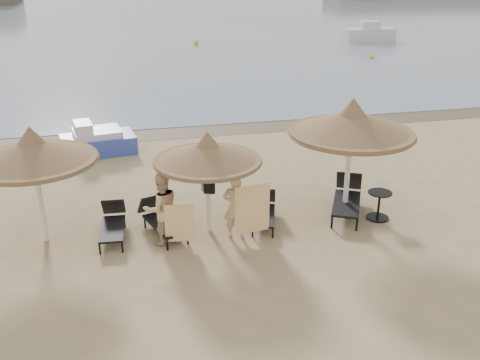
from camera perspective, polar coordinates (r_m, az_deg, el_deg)
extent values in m
plane|color=tan|center=(11.91, -3.26, -8.41)|extent=(160.00, 160.00, 0.00)
cube|color=slate|center=(90.31, -12.48, 18.21)|extent=(200.00, 140.00, 0.03)
cube|color=brown|center=(20.49, -7.79, 4.99)|extent=(200.00, 1.60, 0.01)
cube|color=silver|center=(44.98, 13.53, 14.81)|extent=(4.00, 1.60, 1.00)
cube|color=silver|center=(44.90, 13.62, 15.75)|extent=(1.50, 1.00, 0.60)
cylinder|color=silver|center=(13.00, -20.51, -2.08)|extent=(0.12, 0.12, 2.03)
cone|color=olive|center=(12.57, -21.26, 3.02)|extent=(2.81, 2.81, 0.53)
cone|color=olive|center=(12.48, -21.47, 4.40)|extent=(0.68, 0.68, 0.44)
cylinder|color=olive|center=(12.65, -21.10, 1.95)|extent=(2.75, 2.75, 0.10)
cylinder|color=silver|center=(12.68, -3.38, -1.71)|extent=(0.10, 0.10, 1.84)
cone|color=olive|center=(12.27, -3.50, 3.03)|extent=(2.54, 2.54, 0.48)
cone|color=olive|center=(12.17, -3.53, 4.31)|extent=(0.61, 0.61, 0.39)
cylinder|color=olive|center=(12.34, -3.48, 2.03)|extent=(2.49, 2.49, 0.09)
cylinder|color=silver|center=(13.64, 11.39, 0.61)|extent=(0.13, 0.13, 2.25)
cone|color=olive|center=(13.21, 11.84, 6.08)|extent=(3.10, 3.10, 0.59)
cone|color=olive|center=(13.11, 11.96, 7.56)|extent=(0.75, 0.75, 0.48)
cylinder|color=olive|center=(13.29, 11.74, 4.93)|extent=(3.04, 3.04, 0.11)
cylinder|color=black|center=(12.41, -14.72, -7.17)|extent=(0.04, 0.04, 0.25)
cylinder|color=black|center=(12.36, -12.43, -7.06)|extent=(0.04, 0.04, 0.25)
cylinder|color=black|center=(13.50, -14.29, -4.59)|extent=(0.04, 0.04, 0.25)
cylinder|color=black|center=(13.45, -12.20, -4.48)|extent=(0.04, 0.04, 0.25)
cube|color=black|center=(12.89, -13.45, -5.09)|extent=(0.64, 1.35, 0.05)
cube|color=black|center=(13.50, -13.33, -2.79)|extent=(0.57, 0.41, 0.50)
cylinder|color=black|center=(12.27, -7.75, -6.91)|extent=(0.05, 0.05, 0.26)
cylinder|color=black|center=(12.46, -5.59, -6.31)|extent=(0.05, 0.05, 0.26)
cylinder|color=black|center=(13.33, -10.10, -4.54)|extent=(0.05, 0.05, 0.26)
cylinder|color=black|center=(13.50, -8.08, -4.03)|extent=(0.05, 0.05, 0.26)
cube|color=black|center=(12.85, -8.05, -4.70)|extent=(1.00, 1.50, 0.06)
cube|color=black|center=(13.43, -9.55, -2.49)|extent=(0.67, 0.56, 0.52)
cylinder|color=black|center=(12.71, 1.35, -5.63)|extent=(0.04, 0.04, 0.24)
cylinder|color=black|center=(12.70, 3.51, -5.70)|extent=(0.04, 0.04, 0.24)
cylinder|color=black|center=(13.77, 1.64, -3.29)|extent=(0.04, 0.04, 0.24)
cylinder|color=black|center=(13.76, 3.62, -3.35)|extent=(0.04, 0.04, 0.24)
cube|color=black|center=(13.20, 2.55, -3.80)|extent=(0.89, 1.38, 0.05)
cube|color=black|center=(13.79, 2.69, -1.66)|extent=(0.61, 0.50, 0.48)
cylinder|color=black|center=(13.29, 9.77, -4.51)|extent=(0.05, 0.05, 0.30)
cylinder|color=black|center=(13.28, 12.34, -4.75)|extent=(0.05, 0.05, 0.30)
cylinder|color=black|center=(14.63, 10.21, -1.91)|extent=(0.05, 0.05, 0.30)
cylinder|color=black|center=(14.62, 12.54, -2.12)|extent=(0.05, 0.05, 0.30)
cube|color=black|center=(13.92, 11.29, -2.49)|extent=(1.30, 1.73, 0.06)
cube|color=black|center=(14.68, 11.56, -0.07)|extent=(0.79, 0.70, 0.60)
cylinder|color=black|center=(14.08, 14.45, -3.90)|extent=(0.56, 0.56, 0.04)
cylinder|color=black|center=(13.93, 14.59, -2.64)|extent=(0.06, 0.06, 0.68)
cylinder|color=black|center=(13.79, 14.73, -1.32)|extent=(0.60, 0.60, 0.03)
imported|color=#D9AF82|center=(12.20, -8.39, -2.45)|extent=(1.04, 0.80, 2.02)
imported|color=#D9AF82|center=(12.36, -0.52, -2.37)|extent=(0.95, 0.75, 1.83)
cube|color=orange|center=(12.08, -6.48, -4.61)|extent=(0.66, 0.10, 0.92)
cube|color=orange|center=(12.25, 1.33, -3.10)|extent=(0.84, 0.11, 1.18)
cube|color=white|center=(12.75, -3.55, -0.39)|extent=(0.29, 0.19, 0.35)
cube|color=black|center=(12.41, -3.29, -0.65)|extent=(0.27, 0.17, 0.37)
cube|color=#3247A7|center=(18.75, -14.87, 3.71)|extent=(2.60, 1.79, 0.60)
cube|color=silver|center=(18.64, -14.98, 4.80)|extent=(1.70, 1.43, 0.27)
cube|color=silver|center=(18.52, -16.39, 5.36)|extent=(0.70, 1.06, 0.38)
sphere|color=yellow|center=(42.23, -4.74, 14.45)|extent=(0.40, 0.40, 0.40)
sphere|color=yellow|center=(37.14, 13.90, 12.70)|extent=(0.31, 0.31, 0.31)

